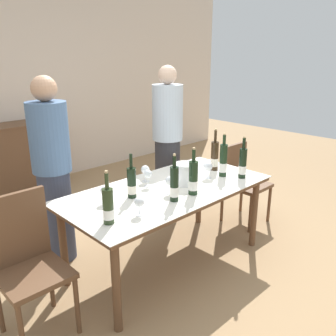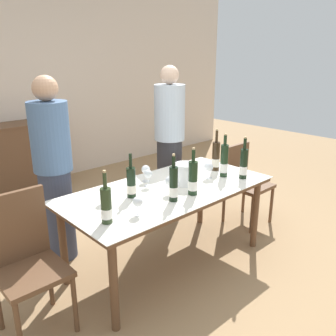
# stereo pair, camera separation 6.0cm
# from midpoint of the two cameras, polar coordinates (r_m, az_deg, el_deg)

# --- Properties ---
(ground_plane) EXTENTS (12.00, 12.00, 0.00)m
(ground_plane) POSITION_cam_midpoint_polar(r_m,az_deg,el_deg) (3.33, 0.54, -14.92)
(ground_plane) COLOR #A37F56
(back_wall) EXTENTS (8.00, 0.10, 2.80)m
(back_wall) POSITION_cam_midpoint_polar(r_m,az_deg,el_deg) (5.31, -22.03, 12.29)
(back_wall) COLOR beige
(back_wall) RESTS_ON ground_plane
(sideboard_cabinet) EXTENTS (1.41, 0.46, 0.94)m
(sideboard_cabinet) POSITION_cam_midpoint_polar(r_m,az_deg,el_deg) (5.08, -23.58, 1.15)
(sideboard_cabinet) COLOR brown
(sideboard_cabinet) RESTS_ON ground_plane
(dining_table) EXTENTS (1.82, 0.89, 0.72)m
(dining_table) POSITION_cam_midpoint_polar(r_m,az_deg,el_deg) (3.03, 0.57, -4.47)
(dining_table) COLOR brown
(dining_table) RESTS_ON ground_plane
(ice_bucket) EXTENTS (0.20, 0.20, 0.19)m
(ice_bucket) POSITION_cam_midpoint_polar(r_m,az_deg,el_deg) (3.07, 3.42, -0.86)
(ice_bucket) COLOR white
(ice_bucket) RESTS_ON dining_table
(wine_bottle_0) EXTENTS (0.08, 0.08, 0.39)m
(wine_bottle_0) POSITION_cam_midpoint_polar(r_m,az_deg,el_deg) (2.84, 4.63, -1.75)
(wine_bottle_0) COLOR black
(wine_bottle_0) RESTS_ON dining_table
(wine_bottle_1) EXTENTS (0.07, 0.07, 0.38)m
(wine_bottle_1) POSITION_cam_midpoint_polar(r_m,az_deg,el_deg) (2.71, 1.54, -2.71)
(wine_bottle_1) COLOR black
(wine_bottle_1) RESTS_ON dining_table
(wine_bottle_2) EXTENTS (0.08, 0.08, 0.37)m
(wine_bottle_2) POSITION_cam_midpoint_polar(r_m,az_deg,el_deg) (2.40, -9.16, -6.07)
(wine_bottle_2) COLOR #28381E
(wine_bottle_2) RESTS_ON dining_table
(wine_bottle_3) EXTENTS (0.07, 0.07, 0.39)m
(wine_bottle_3) POSITION_cam_midpoint_polar(r_m,az_deg,el_deg) (3.28, 12.55, 0.60)
(wine_bottle_3) COLOR black
(wine_bottle_3) RESTS_ON dining_table
(wine_bottle_4) EXTENTS (0.07, 0.07, 0.41)m
(wine_bottle_4) POSITION_cam_midpoint_polar(r_m,az_deg,el_deg) (3.29, 9.52, 1.04)
(wine_bottle_4) COLOR black
(wine_bottle_4) RESTS_ON dining_table
(wine_bottle_5) EXTENTS (0.07, 0.07, 0.36)m
(wine_bottle_5) POSITION_cam_midpoint_polar(r_m,az_deg,el_deg) (2.80, -5.30, -2.42)
(wine_bottle_5) COLOR black
(wine_bottle_5) RESTS_ON dining_table
(wine_bottle_6) EXTENTS (0.07, 0.07, 0.41)m
(wine_bottle_6) POSITION_cam_midpoint_polar(r_m,az_deg,el_deg) (3.46, 8.18, 1.79)
(wine_bottle_6) COLOR #332314
(wine_bottle_6) RESTS_ON dining_table
(wine_glass_0) EXTENTS (0.08, 0.08, 0.14)m
(wine_glass_0) POSITION_cam_midpoint_polar(r_m,az_deg,el_deg) (2.50, -4.20, -5.54)
(wine_glass_0) COLOR white
(wine_glass_0) RESTS_ON dining_table
(wine_glass_1) EXTENTS (0.08, 0.08, 0.15)m
(wine_glass_1) POSITION_cam_midpoint_polar(r_m,az_deg,el_deg) (2.85, 0.94, -2.19)
(wine_glass_1) COLOR white
(wine_glass_1) RESTS_ON dining_table
(wine_glass_2) EXTENTS (0.08, 0.08, 0.14)m
(wine_glass_2) POSITION_cam_midpoint_polar(r_m,az_deg,el_deg) (2.73, -9.49, -3.61)
(wine_glass_2) COLOR white
(wine_glass_2) RESTS_ON dining_table
(wine_glass_3) EXTENTS (0.07, 0.07, 0.15)m
(wine_glass_3) POSITION_cam_midpoint_polar(r_m,az_deg,el_deg) (3.02, -2.65, -1.06)
(wine_glass_3) COLOR white
(wine_glass_3) RESTS_ON dining_table
(wine_glass_4) EXTENTS (0.08, 0.08, 0.15)m
(wine_glass_4) POSITION_cam_midpoint_polar(r_m,az_deg,el_deg) (3.13, -3.05, -0.34)
(wine_glass_4) COLOR white
(wine_glass_4) RESTS_ON dining_table
(wine_glass_5) EXTENTS (0.09, 0.09, 0.15)m
(wine_glass_5) POSITION_cam_midpoint_polar(r_m,az_deg,el_deg) (3.23, 7.02, 0.10)
(wine_glass_5) COLOR white
(wine_glass_5) RESTS_ON dining_table
(chair_left_end) EXTENTS (0.42, 0.42, 0.96)m
(chair_left_end) POSITION_cam_midpoint_polar(r_m,az_deg,el_deg) (2.57, -21.37, -12.89)
(chair_left_end) COLOR brown
(chair_left_end) RESTS_ON ground_plane
(chair_right_end) EXTENTS (0.42, 0.42, 0.86)m
(chair_right_end) POSITION_cam_midpoint_polar(r_m,az_deg,el_deg) (4.00, 12.39, -1.61)
(chair_right_end) COLOR brown
(chair_right_end) RESTS_ON ground_plane
(person_host) EXTENTS (0.33, 0.33, 1.65)m
(person_host) POSITION_cam_midpoint_polar(r_m,az_deg,el_deg) (3.23, -17.34, -0.64)
(person_host) COLOR #383F56
(person_host) RESTS_ON ground_plane
(person_guest_left) EXTENTS (0.33, 0.33, 1.69)m
(person_guest_left) POSITION_cam_midpoint_polar(r_m,az_deg,el_deg) (3.93, 0.68, 3.83)
(person_guest_left) COLOR #2D2D33
(person_guest_left) RESTS_ON ground_plane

